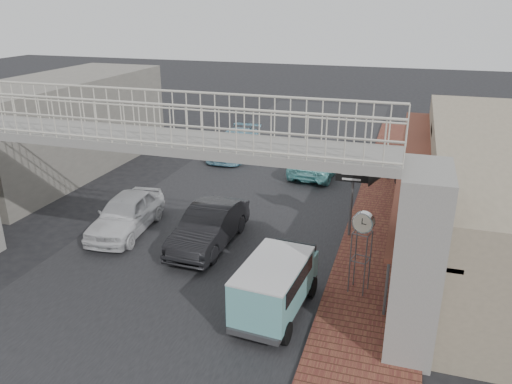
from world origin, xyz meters
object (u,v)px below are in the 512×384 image
Objects in this scene: dark_sedan at (209,227)px; motorcycle_near at (411,181)px; motorcycle_far at (379,168)px; street_clock at (363,226)px; angkot_curb at (318,162)px; angkot_van at (275,281)px; arrow_sign at (376,173)px; angkot_far at (235,144)px; white_hatchback at (126,214)px.

motorcycle_near is at bearing 50.55° from dark_sedan.
dark_sedan is 11.02m from motorcycle_near.
street_clock is (0.28, -11.64, 1.77)m from motorcycle_far.
angkot_van is at bearing 100.48° from angkot_curb.
dark_sedan is at bearing -160.20° from arrow_sign.
angkot_van is (1.29, -13.31, 0.47)m from angkot_curb.
dark_sedan is 1.71× the size of street_clock.
motorcycle_near is (7.18, 8.36, -0.22)m from dark_sedan.
street_clock reaches higher than angkot_far.
angkot_curb is 12.06m from street_clock.
angkot_curb is 8.47m from arrow_sign.
street_clock is at bearing -16.76° from white_hatchback.
dark_sedan is at bearing -74.71° from angkot_far.
dark_sedan reaches higher than angkot_far.
arrow_sign is (3.52, -7.40, 2.13)m from angkot_curb.
white_hatchback is at bearing 157.06° from angkot_van.
arrow_sign reaches higher than motorcycle_near.
motorcycle_far is (3.24, 0.23, -0.07)m from angkot_curb.
dark_sedan is at bearing 81.51° from angkot_curb.
arrow_sign is at bearing -167.99° from motorcycle_near.
dark_sedan is 2.73× the size of motorcycle_near.
street_clock is at bearing -15.41° from dark_sedan.
motorcycle_near is at bearing -109.18° from motorcycle_far.
angkot_van is 12.54m from motorcycle_near.
street_clock is at bearing 44.99° from angkot_van.
street_clock reaches higher than dark_sedan.
dark_sedan is 6.57m from arrow_sign.
white_hatchback reaches higher than motorcycle_far.
angkot_far is 1.91× the size of street_clock.
street_clock reaches higher than angkot_curb.
angkot_far is 1.38× the size of angkot_van.
angkot_curb is at bearing -18.74° from angkot_far.
dark_sedan reaches higher than motorcycle_near.
angkot_van is 6.53m from arrow_sign.
angkot_curb is (2.31, 9.68, -0.11)m from dark_sedan.
white_hatchback is 2.65× the size of motorcycle_near.
street_clock is at bearing 112.06° from angkot_curb.
angkot_curb is at bearing 118.27° from motorcycle_far.
motorcycle_near is 0.51× the size of arrow_sign.
street_clock is (5.83, -1.74, 1.59)m from dark_sedan.
motorcycle_near is (10.85, 8.23, -0.22)m from white_hatchback.
arrow_sign is at bearing 120.35° from angkot_curb.
arrow_sign is at bearing 22.51° from dark_sedan.
angkot_far is 10.78m from motorcycle_near.
angkot_far reaches higher than motorcycle_far.
white_hatchback is 1.21× the size of angkot_van.
angkot_far reaches higher than motorcycle_near.
arrow_sign is at bearing 102.79° from street_clock.
angkot_far is at bearing 81.65° from white_hatchback.
dark_sedan is 0.90× the size of angkot_far.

